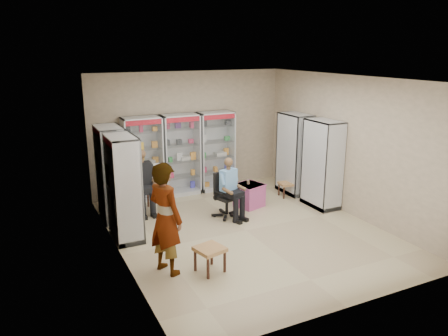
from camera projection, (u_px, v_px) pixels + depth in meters
name	position (u px, v px, depth m)	size (l,w,h in m)	color
floor	(246.00, 230.00, 8.76)	(6.00, 6.00, 0.00)	tan
room_shell	(247.00, 134.00, 8.24)	(5.02, 6.02, 3.01)	tan
cabinet_back_left	(143.00, 159.00, 10.32)	(0.90, 0.50, 2.00)	#B7B9BE
cabinet_back_mid	(181.00, 155.00, 10.72)	(0.90, 0.50, 2.00)	#A6A9AD
cabinet_back_right	(216.00, 151.00, 11.12)	(0.90, 0.50, 2.00)	#B9BBC1
cabinet_right_far	(294.00, 154.00, 10.82)	(0.50, 0.90, 2.00)	#B0B1B7
cabinet_right_near	(322.00, 164.00, 9.87)	(0.50, 0.90, 2.00)	#A5A6AC
cabinet_left_far	(112.00, 174.00, 9.12)	(0.50, 0.90, 2.00)	silver
cabinet_left_near	(124.00, 188.00, 8.17)	(0.50, 0.90, 2.00)	#A8AAAF
wooden_chair	(142.00, 191.00, 9.72)	(0.42, 0.42, 0.94)	#311B13
seated_customer	(142.00, 183.00, 9.63)	(0.44, 0.60, 1.34)	black
office_chair	(227.00, 195.00, 9.37)	(0.53, 0.53, 0.98)	black
seated_shopkeeper	(228.00, 190.00, 9.30)	(0.41, 0.57, 1.24)	#638EC4
pink_trunk	(249.00, 195.00, 10.03)	(0.55, 0.53, 0.53)	#C04D8A
tea_glass	(248.00, 182.00, 9.98)	(0.07, 0.07, 0.09)	#571807
woven_stool_a	(287.00, 190.00, 10.72)	(0.35, 0.35, 0.35)	#AE8B49
woven_stool_b	(210.00, 259.00, 7.11)	(0.43, 0.43, 0.43)	olive
standing_man	(166.00, 219.00, 6.92)	(0.68, 0.44, 1.85)	#949497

